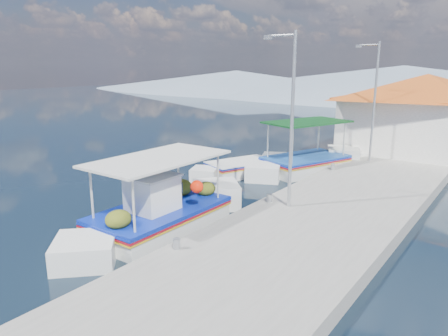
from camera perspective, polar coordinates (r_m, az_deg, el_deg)
The scene contains 10 objects.
ground at distance 16.43m, azimuth -9.08°, elevation -5.51°, with size 160.00×160.00×0.00m, color black.
quay at distance 18.34m, azimuth 18.22°, elevation -3.16°, with size 5.00×44.00×0.50m, color gray.
bollards at distance 18.28m, azimuth 11.32°, elevation -1.47°, with size 0.20×17.20×0.30m.
main_caique at distance 14.30m, azimuth -8.39°, elevation -6.23°, with size 2.52×8.41×2.77m.
caique_green_canopy at distance 22.05m, azimuth 11.01°, elevation 0.62°, with size 4.09×7.31×2.92m.
caique_blue_hull at distance 21.13m, azimuth 2.35°, elevation -0.13°, with size 3.14×5.56×1.06m.
caique_far at distance 27.62m, azimuth 17.74°, elevation 3.00°, with size 3.96×6.94×2.62m.
harbor_building at distance 26.40m, azimuth 25.52°, elevation 6.86°, with size 10.49×10.49×4.40m.
lamp_post_near at distance 14.49m, azimuth 8.95°, elevation 7.54°, with size 1.21×0.14×6.00m.
lamp_post_far at distance 22.83m, azimuth 19.61°, elevation 9.22°, with size 1.21×0.14×6.00m.
Camera 1 is at (11.13, -10.79, 5.44)m, focal length 33.63 mm.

